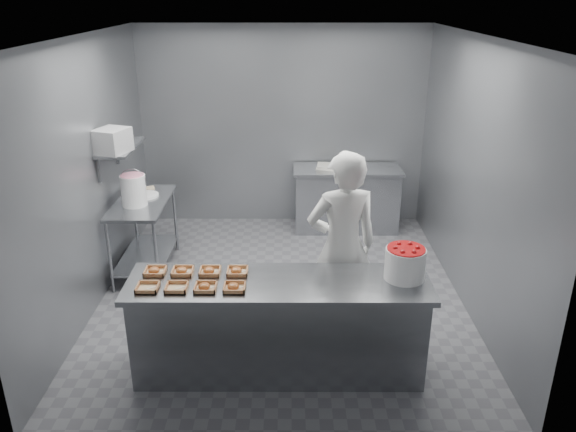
# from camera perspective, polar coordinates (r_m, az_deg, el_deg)

# --- Properties ---
(floor) EXTENTS (4.50, 4.50, 0.00)m
(floor) POSITION_cam_1_polar(r_m,az_deg,el_deg) (6.43, -0.69, -7.92)
(floor) COLOR #4C4C51
(floor) RESTS_ON ground
(ceiling) EXTENTS (4.50, 4.50, 0.00)m
(ceiling) POSITION_cam_1_polar(r_m,az_deg,el_deg) (5.58, -0.83, 17.84)
(ceiling) COLOR white
(ceiling) RESTS_ON wall_back
(wall_back) EXTENTS (4.00, 0.04, 2.80)m
(wall_back) POSITION_cam_1_polar(r_m,az_deg,el_deg) (8.02, -0.52, 9.01)
(wall_back) COLOR slate
(wall_back) RESTS_ON ground
(wall_left) EXTENTS (0.04, 4.50, 2.80)m
(wall_left) POSITION_cam_1_polar(r_m,az_deg,el_deg) (6.22, -19.57, 3.83)
(wall_left) COLOR slate
(wall_left) RESTS_ON ground
(wall_right) EXTENTS (0.04, 4.50, 2.80)m
(wall_right) POSITION_cam_1_polar(r_m,az_deg,el_deg) (6.16, 18.24, 3.83)
(wall_right) COLOR slate
(wall_right) RESTS_ON ground
(service_counter) EXTENTS (2.60, 0.70, 0.90)m
(service_counter) POSITION_cam_1_polar(r_m,az_deg,el_deg) (5.04, -0.93, -11.11)
(service_counter) COLOR slate
(service_counter) RESTS_ON ground
(prep_table) EXTENTS (0.60, 1.20, 0.90)m
(prep_table) POSITION_cam_1_polar(r_m,az_deg,el_deg) (6.92, -14.44, -0.90)
(prep_table) COLOR slate
(prep_table) RESTS_ON ground
(back_counter) EXTENTS (1.50, 0.60, 0.90)m
(back_counter) POSITION_cam_1_polar(r_m,az_deg,el_deg) (8.00, 5.94, 1.76)
(back_counter) COLOR slate
(back_counter) RESTS_ON ground
(wall_shelf) EXTENTS (0.35, 0.90, 0.03)m
(wall_shelf) POSITION_cam_1_polar(r_m,az_deg,el_deg) (6.67, -16.64, 6.71)
(wall_shelf) COLOR slate
(wall_shelf) RESTS_ON wall_left
(tray_0) EXTENTS (0.19, 0.18, 0.04)m
(tray_0) POSITION_cam_1_polar(r_m,az_deg,el_deg) (4.82, -14.08, -7.04)
(tray_0) COLOR tan
(tray_0) RESTS_ON service_counter
(tray_1) EXTENTS (0.19, 0.18, 0.04)m
(tray_1) POSITION_cam_1_polar(r_m,az_deg,el_deg) (4.77, -11.26, -7.12)
(tray_1) COLOR tan
(tray_1) RESTS_ON service_counter
(tray_2) EXTENTS (0.19, 0.18, 0.06)m
(tray_2) POSITION_cam_1_polar(r_m,az_deg,el_deg) (4.72, -8.42, -7.15)
(tray_2) COLOR tan
(tray_2) RESTS_ON service_counter
(tray_3) EXTENTS (0.19, 0.18, 0.06)m
(tray_3) POSITION_cam_1_polar(r_m,az_deg,el_deg) (4.69, -5.50, -7.20)
(tray_3) COLOR tan
(tray_3) RESTS_ON service_counter
(tray_4) EXTENTS (0.19, 0.18, 0.06)m
(tray_4) POSITION_cam_1_polar(r_m,az_deg,el_deg) (5.06, -13.38, -5.45)
(tray_4) COLOR tan
(tray_4) RESTS_ON service_counter
(tray_5) EXTENTS (0.19, 0.18, 0.06)m
(tray_5) POSITION_cam_1_polar(r_m,az_deg,el_deg) (5.01, -10.69, -5.51)
(tray_5) COLOR tan
(tray_5) RESTS_ON service_counter
(tray_6) EXTENTS (0.19, 0.18, 0.06)m
(tray_6) POSITION_cam_1_polar(r_m,az_deg,el_deg) (4.97, -7.96, -5.56)
(tray_6) COLOR tan
(tray_6) RESTS_ON service_counter
(tray_7) EXTENTS (0.19, 0.18, 0.06)m
(tray_7) POSITION_cam_1_polar(r_m,az_deg,el_deg) (4.94, -5.19, -5.59)
(tray_7) COLOR tan
(tray_7) RESTS_ON service_counter
(worker) EXTENTS (0.77, 0.59, 1.88)m
(worker) POSITION_cam_1_polar(r_m,az_deg,el_deg) (5.35, 5.51, -3.15)
(worker) COLOR white
(worker) RESTS_ON ground
(strawberry_tub) EXTENTS (0.34, 0.34, 0.29)m
(strawberry_tub) POSITION_cam_1_polar(r_m,az_deg,el_deg) (4.89, 11.81, -4.63)
(strawberry_tub) COLOR white
(strawberry_tub) RESTS_ON service_counter
(glaze_bucket) EXTENTS (0.30, 0.28, 0.44)m
(glaze_bucket) POSITION_cam_1_polar(r_m,az_deg,el_deg) (6.64, -15.42, 2.61)
(glaze_bucket) COLOR white
(glaze_bucket) RESTS_ON prep_table
(bucket_lid) EXTENTS (0.36, 0.36, 0.02)m
(bucket_lid) POSITION_cam_1_polar(r_m,az_deg,el_deg) (6.96, -14.31, 2.05)
(bucket_lid) COLOR white
(bucket_lid) RESTS_ON prep_table
(rag) EXTENTS (0.16, 0.15, 0.02)m
(rag) POSITION_cam_1_polar(r_m,az_deg,el_deg) (7.21, -13.93, 2.78)
(rag) COLOR #CCB28C
(rag) RESTS_ON prep_table
(appliance) EXTENTS (0.40, 0.43, 0.26)m
(appliance) POSITION_cam_1_polar(r_m,az_deg,el_deg) (6.38, -17.43, 7.31)
(appliance) COLOR gray
(appliance) RESTS_ON wall_shelf
(paper_stack) EXTENTS (0.35, 0.29, 0.06)m
(paper_stack) POSITION_cam_1_polar(r_m,az_deg,el_deg) (7.83, 4.10, 5.05)
(paper_stack) COLOR silver
(paper_stack) RESTS_ON back_counter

